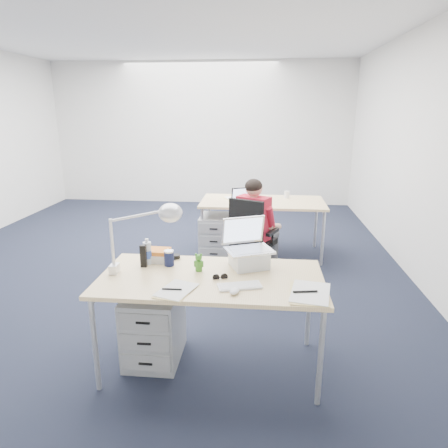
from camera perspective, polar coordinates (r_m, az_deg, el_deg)
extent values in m
plane|color=black|center=(5.14, -9.11, -5.60)|extent=(7.00, 7.00, 0.00)
cube|color=silver|center=(8.23, -3.34, 12.70)|extent=(6.00, 0.02, 2.80)
cube|color=silver|center=(4.95, 26.39, 8.85)|extent=(0.02, 7.00, 2.80)
cube|color=white|center=(4.87, -10.72, 26.68)|extent=(6.00, 7.00, 0.01)
cube|color=#D9B87D|center=(2.89, -1.86, -7.78)|extent=(1.60, 0.80, 0.03)
cylinder|color=#B7BABC|center=(2.95, -17.95, -16.10)|extent=(0.04, 0.04, 0.70)
cylinder|color=#B7BABC|center=(2.77, 13.63, -18.09)|extent=(0.04, 0.04, 0.70)
cylinder|color=#B7BABC|center=(3.52, -13.45, -10.24)|extent=(0.04, 0.04, 0.70)
cylinder|color=#B7BABC|center=(3.36, 12.04, -11.41)|extent=(0.04, 0.04, 0.70)
cube|color=#D9B87D|center=(5.24, 5.53, 3.14)|extent=(1.60, 0.80, 0.03)
cylinder|color=#B7BABC|center=(5.06, -3.13, -1.58)|extent=(0.04, 0.04, 0.70)
cylinder|color=#B7BABC|center=(5.06, 13.93, -2.04)|extent=(0.04, 0.04, 0.70)
cylinder|color=#B7BABC|center=(5.72, -2.08, 0.54)|extent=(0.04, 0.04, 0.70)
cylinder|color=#B7BABC|center=(5.72, 12.98, 0.13)|extent=(0.04, 0.04, 0.70)
cylinder|color=black|center=(4.59, 4.22, -4.99)|extent=(0.04, 0.04, 0.37)
cube|color=black|center=(4.53, 4.27, -2.67)|extent=(0.54, 0.54, 0.07)
cube|color=black|center=(4.26, 3.15, 0.37)|extent=(0.38, 0.20, 0.47)
cube|color=red|center=(4.46, 4.23, 0.87)|extent=(0.40, 0.33, 0.49)
sphere|color=tan|center=(4.38, 4.32, 5.13)|extent=(0.19, 0.19, 0.19)
cube|color=#A1A5A7|center=(3.22, -9.96, -14.12)|extent=(0.40, 0.50, 0.55)
cube|color=#A1A5A7|center=(5.26, -1.15, -1.70)|extent=(0.40, 0.50, 0.55)
cube|color=white|center=(2.72, 2.24, -8.83)|extent=(0.32, 0.20, 0.01)
ellipsoid|color=white|center=(2.63, 1.51, -9.56)|extent=(0.08, 0.11, 0.03)
cylinder|color=#141A40|center=(3.08, -7.86, -4.83)|extent=(0.09, 0.09, 0.12)
cylinder|color=silver|center=(3.13, -10.90, -3.87)|extent=(0.07, 0.07, 0.20)
cube|color=silver|center=(3.19, -9.47, -4.41)|extent=(0.21, 0.16, 0.09)
cube|color=black|center=(3.08, -11.45, -4.52)|extent=(0.05, 0.03, 0.17)
cube|color=#E2CB83|center=(2.68, -7.04, -9.43)|extent=(0.27, 0.33, 0.01)
cube|color=#E2CB83|center=(2.68, 12.00, -9.68)|extent=(0.29, 0.37, 0.01)
cylinder|color=white|center=(5.45, 8.97, 4.19)|extent=(0.07, 0.07, 0.10)
cube|color=white|center=(5.33, 1.40, 3.63)|extent=(0.30, 0.34, 0.01)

